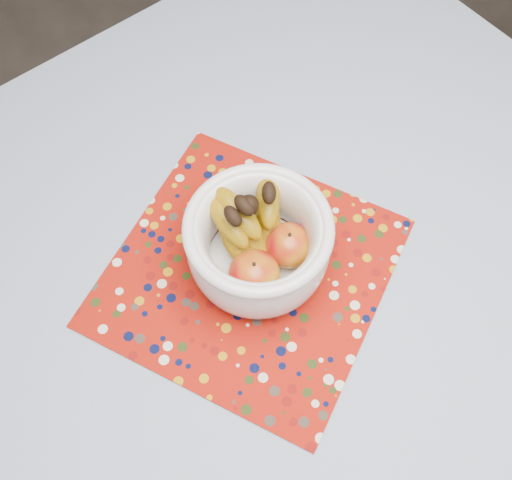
% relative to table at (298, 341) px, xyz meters
% --- Properties ---
extents(table, '(1.20, 1.20, 0.75)m').
position_rel_table_xyz_m(table, '(0.00, 0.00, 0.00)').
color(table, brown).
rests_on(table, ground).
extents(tablecloth, '(1.32, 1.32, 0.01)m').
position_rel_table_xyz_m(tablecloth, '(0.00, 0.00, 0.08)').
color(tablecloth, slate).
rests_on(tablecloth, table).
extents(placemat, '(0.50, 0.50, 0.00)m').
position_rel_table_xyz_m(placemat, '(-0.01, 0.11, 0.09)').
color(placemat, maroon).
rests_on(placemat, tablecloth).
extents(fruit_bowl, '(0.21, 0.20, 0.15)m').
position_rel_table_xyz_m(fruit_bowl, '(0.01, 0.11, 0.16)').
color(fruit_bowl, silver).
rests_on(fruit_bowl, placemat).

